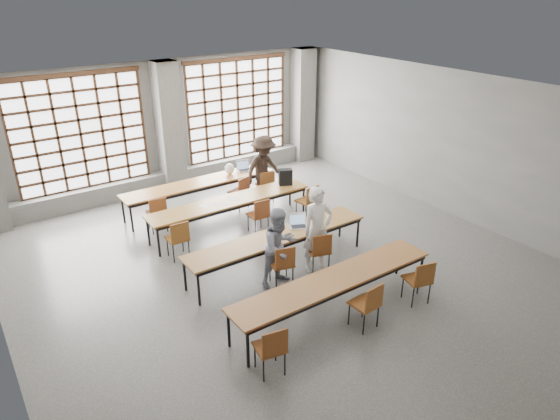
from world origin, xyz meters
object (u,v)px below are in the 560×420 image
object	(u,v)px
chair_back_mid	(241,190)
chair_mid_left	(178,236)
desk_row_a	(200,184)
phone	(288,234)
chair_back_left	(157,211)
chair_front_left	(283,261)
chair_near_mid	(368,302)
student_male	(317,230)
laptop_front	(298,223)
chair_near_left	(272,346)
chair_front_right	(320,248)
laptop_back	(244,168)
red_pouch	(270,345)
green_box	(274,232)
backpack	(285,177)
chair_mid_right	(309,199)
chair_near_right	(420,278)
student_female	(280,247)
student_back	(264,169)
desk_row_b	(230,202)
desk_row_d	(334,282)
desk_row_c	(278,238)
mouse	(316,223)
plastic_bag	(230,169)
chair_back_right	(266,183)

from	to	relation	value
chair_back_mid	chair_mid_left	bearing A→B (deg)	-148.57
desk_row_a	phone	bearing A→B (deg)	-87.55
chair_back_left	chair_front_left	bearing A→B (deg)	-73.14
chair_near_mid	chair_back_left	bearing A→B (deg)	105.38
student_male	laptop_front	size ratio (longest dim) A/B	3.89
chair_near_left	chair_front_right	bearing A→B (deg)	37.79
desk_row_a	laptop_back	xyz separation A→B (m)	(1.36, 0.11, 0.13)
chair_front_right	chair_back_mid	bearing A→B (deg)	85.59
desk_row_a	red_pouch	size ratio (longest dim) A/B	20.00
chair_front_right	green_box	size ratio (longest dim) A/B	3.52
chair_back_left	red_pouch	distance (m)	5.31
chair_near_left	phone	bearing A→B (deg)	49.99
chair_mid_left	chair_front_left	bearing A→B (deg)	-60.17
backpack	red_pouch	distance (m)	5.75
chair_mid_right	chair_near_right	distance (m)	3.97
student_female	student_back	distance (m)	4.01
desk_row_b	chair_back_mid	size ratio (longest dim) A/B	4.55
desk_row_d	chair_front_left	world-z (taller)	chair_front_left
chair_front_left	laptop_back	world-z (taller)	laptop_back
desk_row_a	chair_mid_left	size ratio (longest dim) A/B	4.55
chair_near_right	chair_near_mid	bearing A→B (deg)	-179.89
desk_row_c	chair_mid_left	xyz separation A→B (m)	(-1.51, 1.45, -0.13)
desk_row_d	chair_near_right	size ratio (longest dim) A/B	4.55
red_pouch	chair_front_left	bearing A→B (deg)	50.09
chair_near_mid	phone	distance (m)	2.40
student_male	red_pouch	size ratio (longest dim) A/B	8.88
mouse	chair_front_right	bearing A→B (deg)	-121.66
chair_near_mid	laptop_back	size ratio (longest dim) A/B	2.14
mouse	plastic_bag	size ratio (longest dim) A/B	0.34
chair_back_right	student_back	size ratio (longest dim) A/B	0.50
chair_back_right	plastic_bag	world-z (taller)	plastic_bag
desk_row_a	student_female	distance (m)	4.03
desk_row_d	chair_near_right	distance (m)	1.61
chair_near_left	chair_near_right	bearing A→B (deg)	0.02
chair_front_right	student_male	distance (m)	0.37
student_female	laptop_back	world-z (taller)	student_female
desk_row_a	chair_back_mid	bearing A→B (deg)	-37.28
chair_front_left	chair_near_mid	distance (m)	1.91
desk_row_c	laptop_back	world-z (taller)	laptop_back
chair_back_left	mouse	size ratio (longest dim) A/B	8.98
chair_near_mid	student_female	world-z (taller)	student_female
chair_front_right	chair_near_right	world-z (taller)	same
laptop_front	green_box	distance (m)	0.63
desk_row_d	plastic_bag	xyz separation A→B (m)	(1.04, 5.42, 0.21)
desk_row_b	chair_front_left	size ratio (longest dim) A/B	4.55
chair_near_right	mouse	size ratio (longest dim) A/B	8.98
mouse	backpack	size ratio (longest dim) A/B	0.24
desk_row_c	student_male	xyz separation A→B (m)	(0.60, -0.50, 0.22)
chair_back_mid	backpack	bearing A→B (deg)	-41.94
phone	chair_front_right	bearing A→B (deg)	-52.97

